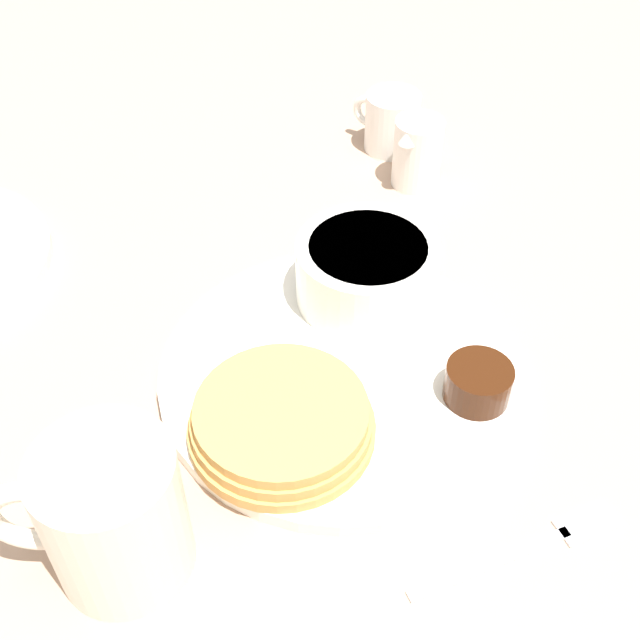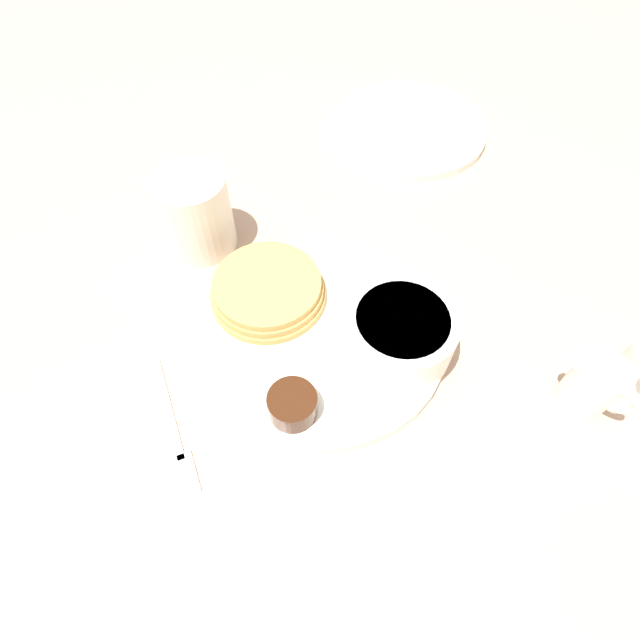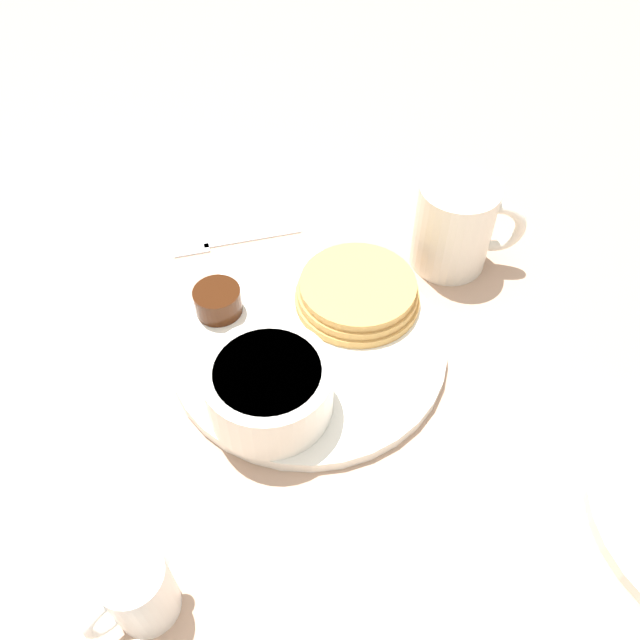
{
  "view_description": "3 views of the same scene",
  "coord_description": "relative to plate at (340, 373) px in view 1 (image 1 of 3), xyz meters",
  "views": [
    {
      "loc": [
        -0.14,
        0.37,
        0.45
      ],
      "look_at": [
        0.02,
        -0.01,
        0.05
      ],
      "focal_mm": 45.0,
      "sensor_mm": 36.0,
      "label": 1
    },
    {
      "loc": [
        -0.27,
        -0.12,
        0.45
      ],
      "look_at": [
        -0.0,
        0.0,
        0.03
      ],
      "focal_mm": 28.0,
      "sensor_mm": 36.0,
      "label": 2
    },
    {
      "loc": [
        0.21,
        -0.32,
        0.48
      ],
      "look_at": [
        0.01,
        0.01,
        0.04
      ],
      "focal_mm": 35.0,
      "sensor_mm": 36.0,
      "label": 3
    }
  ],
  "objects": [
    {
      "name": "ground_plane",
      "position": [
        0.0,
        0.0,
        -0.01
      ],
      "size": [
        4.0,
        4.0,
        0.0
      ],
      "primitive_type": "plane",
      "color": "tan"
    },
    {
      "name": "plate",
      "position": [
        0.0,
        0.0,
        0.0
      ],
      "size": [
        0.27,
        0.27,
        0.01
      ],
      "color": "white",
      "rests_on": "ground_plane"
    },
    {
      "name": "pancake_stack",
      "position": [
        0.01,
        0.07,
        0.02
      ],
      "size": [
        0.13,
        0.13,
        0.03
      ],
      "color": "tan",
      "rests_on": "plate"
    },
    {
      "name": "bowl",
      "position": [
        0.01,
        -0.08,
        0.03
      ],
      "size": [
        0.11,
        0.11,
        0.05
      ],
      "color": "white",
      "rests_on": "plate"
    },
    {
      "name": "syrup_cup",
      "position": [
        -0.1,
        -0.01,
        0.02
      ],
      "size": [
        0.05,
        0.05,
        0.03
      ],
      "color": "#38190A",
      "rests_on": "plate"
    },
    {
      "name": "butter_ramekin",
      "position": [
        -0.0,
        -0.1,
        0.02
      ],
      "size": [
        0.04,
        0.04,
        0.04
      ],
      "color": "white",
      "rests_on": "plate"
    },
    {
      "name": "coffee_mug",
      "position": [
        0.06,
        0.19,
        0.04
      ],
      "size": [
        0.11,
        0.08,
        0.1
      ],
      "color": "silver",
      "rests_on": "ground_plane"
    },
    {
      "name": "creamer_pitcher_near",
      "position": [
        0.03,
        -0.26,
        0.03
      ],
      "size": [
        0.05,
        0.07,
        0.07
      ],
      "color": "white",
      "rests_on": "ground_plane"
    },
    {
      "name": "creamer_pitcher_far",
      "position": [
        0.07,
        -0.31,
        0.02
      ],
      "size": [
        0.08,
        0.05,
        0.06
      ],
      "color": "white",
      "rests_on": "ground_plane"
    },
    {
      "name": "fork",
      "position": [
        -0.17,
        0.08,
        -0.0
      ],
      "size": [
        0.11,
        0.12,
        0.0
      ],
      "color": "silver",
      "rests_on": "ground_plane"
    }
  ]
}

